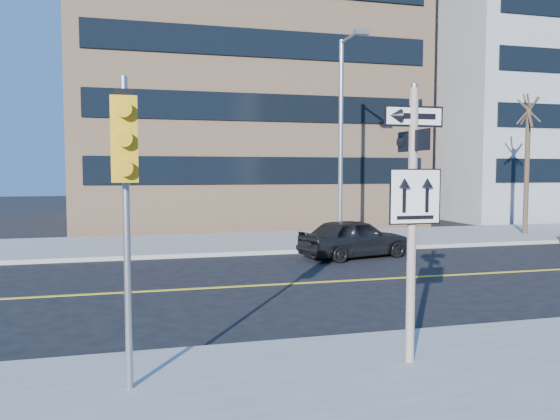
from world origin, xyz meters
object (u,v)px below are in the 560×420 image
object	(u,v)px
traffic_signal	(125,166)
street_tree_west	(529,114)
parked_car_a	(355,238)
sign_pole	(413,208)
streetlight_a	(343,126)

from	to	relation	value
traffic_signal	street_tree_west	xyz separation A→B (m)	(17.00, 13.96, 2.50)
traffic_signal	street_tree_west	world-z (taller)	street_tree_west
traffic_signal	parked_car_a	world-z (taller)	traffic_signal
sign_pole	street_tree_west	bearing A→B (deg)	46.74
parked_car_a	traffic_signal	bearing A→B (deg)	131.40
sign_pole	streetlight_a	world-z (taller)	streetlight_a
streetlight_a	sign_pole	bearing A→B (deg)	-106.77
street_tree_west	streetlight_a	bearing A→B (deg)	-176.55
traffic_signal	parked_car_a	size ratio (longest dim) A/B	1.00
sign_pole	streetlight_a	distance (m)	14.05
sign_pole	traffic_signal	xyz separation A→B (m)	(-4.00, -0.15, 0.59)
sign_pole	streetlight_a	xyz separation A→B (m)	(4.00, 13.27, 2.32)
parked_car_a	streetlight_a	world-z (taller)	streetlight_a
traffic_signal	streetlight_a	bearing A→B (deg)	59.20
traffic_signal	street_tree_west	bearing A→B (deg)	39.39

